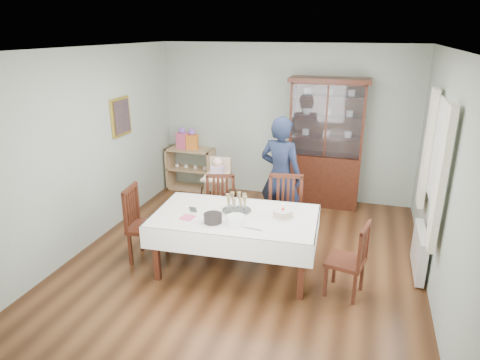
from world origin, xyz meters
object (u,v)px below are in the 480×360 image
at_px(chair_far_right, 284,231).
at_px(woman, 281,176).
at_px(sideboard, 191,169).
at_px(chair_far_left, 220,223).
at_px(gift_bag_pink, 183,139).
at_px(gift_bag_orange, 192,140).
at_px(chair_end_left, 147,238).
at_px(chair_end_right, 346,273).
at_px(dining_table, 235,242).
at_px(champagne_tray, 237,206).
at_px(birthday_cake, 283,214).
at_px(china_cabinet, 326,141).
at_px(high_chair, 218,196).

relative_size(chair_far_right, woman, 0.60).
height_order(sideboard, chair_far_left, chair_far_left).
height_order(gift_bag_pink, gift_bag_orange, gift_bag_pink).
height_order(sideboard, chair_far_right, chair_far_right).
bearing_deg(sideboard, gift_bag_orange, -17.61).
distance_m(gift_bag_pink, gift_bag_orange, 0.19).
bearing_deg(woman, sideboard, -17.98).
xyz_separation_m(chair_far_right, chair_end_left, (-1.70, -0.68, -0.02)).
height_order(sideboard, chair_end_right, chair_end_right).
bearing_deg(dining_table, gift_bag_orange, 122.63).
bearing_deg(chair_end_left, champagne_tray, -88.45).
height_order(dining_table, champagne_tray, champagne_tray).
distance_m(woman, birthday_cake, 1.17).
distance_m(china_cabinet, gift_bag_orange, 2.44).
height_order(china_cabinet, gift_bag_orange, china_cabinet).
bearing_deg(chair_end_right, chair_far_left, -101.95).
xyz_separation_m(dining_table, china_cabinet, (0.81, 2.54, 0.74)).
distance_m(high_chair, champagne_tray, 1.48).
height_order(sideboard, gift_bag_orange, gift_bag_orange).
bearing_deg(chair_far_right, chair_end_left, -167.41).
relative_size(woman, champagne_tray, 4.84).
relative_size(dining_table, high_chair, 1.97).
height_order(chair_far_left, champagne_tray, champagne_tray).
bearing_deg(chair_end_left, chair_far_left, -51.83).
bearing_deg(sideboard, champagne_tray, -55.69).
distance_m(chair_far_left, champagne_tray, 0.90).
distance_m(chair_far_right, chair_end_right, 1.15).
height_order(chair_far_left, high_chair, high_chair).
bearing_deg(chair_end_left, gift_bag_orange, 2.16).
height_order(chair_end_right, champagne_tray, champagne_tray).
distance_m(chair_end_left, gift_bag_pink, 2.78).
height_order(chair_far_right, gift_bag_pink, gift_bag_pink).
relative_size(chair_end_left, champagne_tray, 2.75).
distance_m(dining_table, china_cabinet, 2.77).
xyz_separation_m(chair_end_left, champagne_tray, (1.18, 0.18, 0.53)).
xyz_separation_m(chair_end_left, gift_bag_pink, (-0.63, 2.62, 0.68)).
distance_m(china_cabinet, chair_end_left, 3.40).
bearing_deg(china_cabinet, chair_far_right, -98.98).
bearing_deg(dining_table, chair_far_right, 50.40).
bearing_deg(sideboard, chair_far_right, -41.73).
height_order(sideboard, high_chair, high_chair).
relative_size(birthday_cake, gift_bag_pink, 0.67).
distance_m(dining_table, chair_far_left, 0.82).
distance_m(china_cabinet, champagne_tray, 2.59).
xyz_separation_m(sideboard, woman, (2.00, -1.34, 0.49)).
relative_size(sideboard, gift_bag_orange, 2.33).
bearing_deg(chair_far_left, champagne_tray, -69.85).
height_order(chair_end_left, woman, woman).
relative_size(birthday_cake, gift_bag_orange, 0.69).
bearing_deg(gift_bag_pink, high_chair, -46.96).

